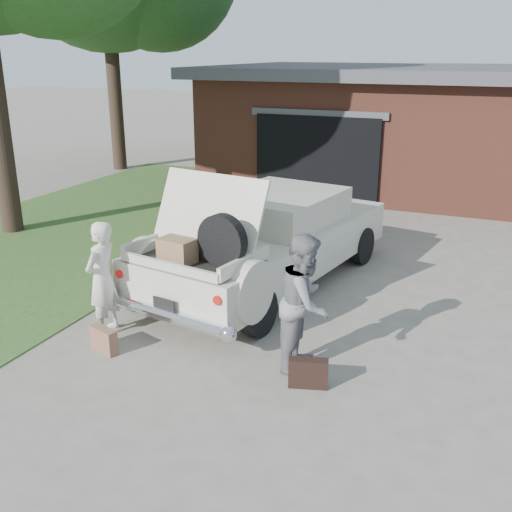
% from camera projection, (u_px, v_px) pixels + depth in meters
% --- Properties ---
extents(ground, '(90.00, 90.00, 0.00)m').
position_uv_depth(ground, '(238.00, 348.00, 7.93)').
color(ground, gray).
rests_on(ground, ground).
extents(grass_strip, '(6.00, 16.00, 0.02)m').
position_uv_depth(grass_strip, '(61.00, 237.00, 12.58)').
color(grass_strip, '#2D4C1E').
rests_on(grass_strip, ground).
extents(house, '(12.80, 7.80, 3.30)m').
position_uv_depth(house, '(438.00, 126.00, 16.98)').
color(house, brown).
rests_on(house, ground).
extents(sedan, '(2.90, 5.56, 2.11)m').
position_uv_depth(sedan, '(268.00, 239.00, 9.86)').
color(sedan, beige).
rests_on(sedan, ground).
extents(woman_left, '(0.40, 0.59, 1.60)m').
position_uv_depth(woman_left, '(102.00, 279.00, 8.12)').
color(woman_left, silver).
rests_on(woman_left, ground).
extents(woman_right, '(0.70, 0.87, 1.71)m').
position_uv_depth(woman_right, '(305.00, 302.00, 7.22)').
color(woman_right, slate).
rests_on(woman_right, ground).
extents(suitcase_left, '(0.45, 0.26, 0.33)m').
position_uv_depth(suitcase_left, '(104.00, 340.00, 7.79)').
color(suitcase_left, '#895E46').
rests_on(suitcase_left, ground).
extents(suitcase_right, '(0.48, 0.27, 0.35)m').
position_uv_depth(suitcase_right, '(308.00, 373.00, 6.97)').
color(suitcase_right, black).
rests_on(suitcase_right, ground).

